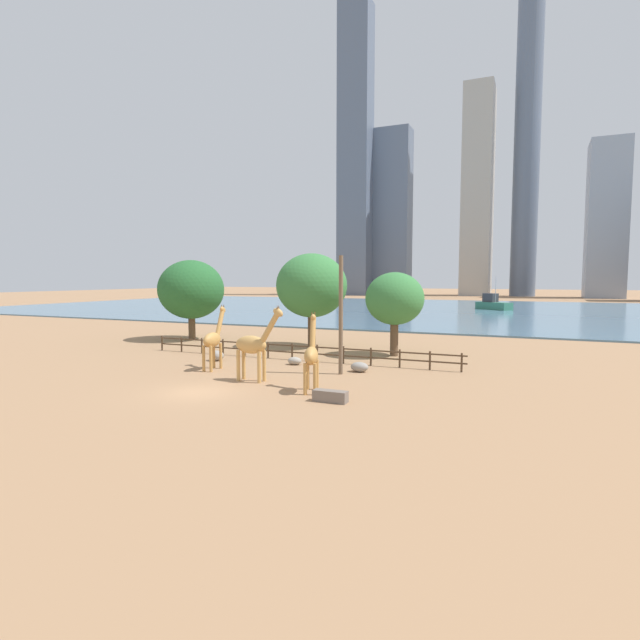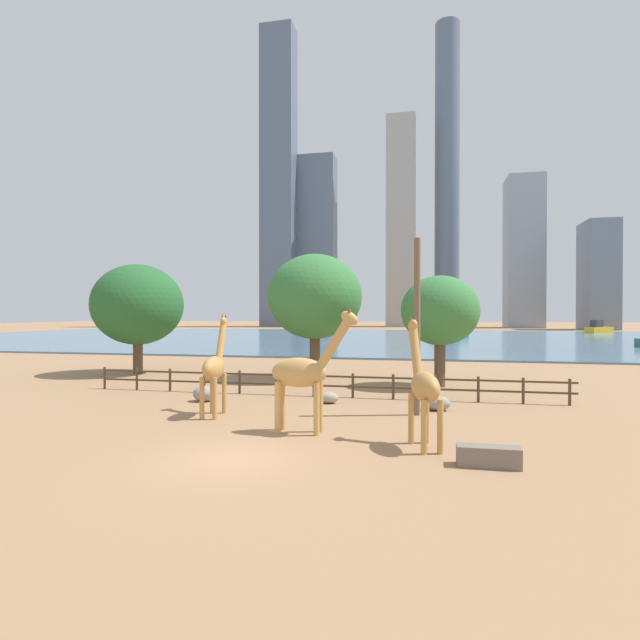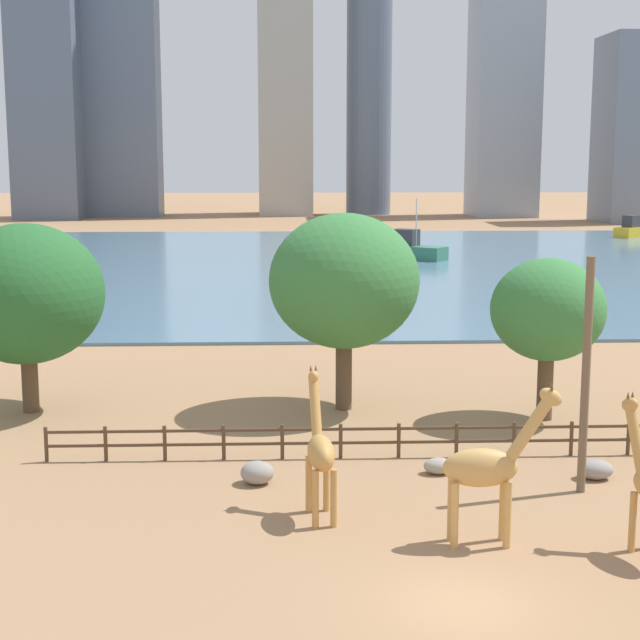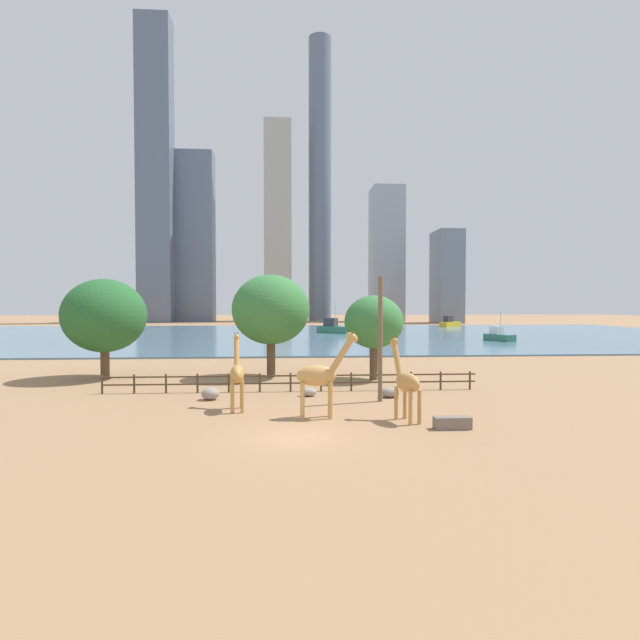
# 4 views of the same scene
# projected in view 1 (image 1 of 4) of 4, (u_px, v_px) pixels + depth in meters

# --- Properties ---
(ground_plane) EXTENTS (400.00, 400.00, 0.00)m
(ground_plane) POSITION_uv_depth(u_px,v_px,m) (444.00, 309.00, 100.90)
(ground_plane) COLOR #9E7551
(harbor_water) EXTENTS (180.00, 86.00, 0.20)m
(harbor_water) POSITION_uv_depth(u_px,v_px,m) (441.00, 310.00, 98.15)
(harbor_water) COLOR slate
(harbor_water) RESTS_ON ground
(giraffe_tall) EXTENTS (1.01, 3.01, 4.48)m
(giraffe_tall) POSITION_uv_depth(u_px,v_px,m) (213.00, 339.00, 34.52)
(giraffe_tall) COLOR #C18C47
(giraffe_tall) RESTS_ON ground
(giraffe_companion) EXTENTS (1.40, 2.73, 4.44)m
(giraffe_companion) POSITION_uv_depth(u_px,v_px,m) (311.00, 355.00, 27.80)
(giraffe_companion) COLOR #C18C47
(giraffe_companion) RESTS_ON ground
(giraffe_young) EXTENTS (3.41, 0.89, 4.74)m
(giraffe_young) POSITION_uv_depth(u_px,v_px,m) (254.00, 345.00, 30.56)
(giraffe_young) COLOR tan
(giraffe_young) RESTS_ON ground
(utility_pole) EXTENTS (0.28, 0.28, 7.82)m
(utility_pole) POSITION_uv_depth(u_px,v_px,m) (341.00, 315.00, 32.70)
(utility_pole) COLOR brown
(utility_pole) RESTS_ON ground
(boulder_near_fence) EXTENTS (1.23, 0.90, 0.67)m
(boulder_near_fence) POSITION_uv_depth(u_px,v_px,m) (360.00, 367.00, 33.79)
(boulder_near_fence) COLOR gray
(boulder_near_fence) RESTS_ON ground
(boulder_by_pole) EXTENTS (1.06, 0.76, 0.57)m
(boulder_by_pole) POSITION_uv_depth(u_px,v_px,m) (295.00, 361.00, 36.61)
(boulder_by_pole) COLOR gray
(boulder_by_pole) RESTS_ON ground
(boulder_small) EXTENTS (1.14, 1.05, 0.79)m
(boulder_small) POSITION_uv_depth(u_px,v_px,m) (217.00, 356.00, 38.38)
(boulder_small) COLOR gray
(boulder_small) RESTS_ON ground
(feeding_trough) EXTENTS (1.80, 0.60, 0.60)m
(feeding_trough) POSITION_uv_depth(u_px,v_px,m) (330.00, 396.00, 25.59)
(feeding_trough) COLOR #72665B
(feeding_trough) RESTS_ON ground
(enclosure_fence) EXTENTS (26.12, 0.14, 1.30)m
(enclosure_fence) POSITION_uv_depth(u_px,v_px,m) (293.00, 350.00, 38.75)
(enclosure_fence) COLOR #4C3826
(enclosure_fence) RESTS_ON ground
(tree_left_large) EXTENTS (4.76, 4.76, 6.83)m
(tree_left_large) POSITION_uv_depth(u_px,v_px,m) (395.00, 299.00, 40.42)
(tree_left_large) COLOR brown
(tree_left_large) RESTS_ON ground
(tree_center_broad) EXTENTS (6.49, 6.49, 8.59)m
(tree_center_broad) POSITION_uv_depth(u_px,v_px,m) (312.00, 286.00, 45.53)
(tree_center_broad) COLOR brown
(tree_center_broad) RESTS_ON ground
(tree_right_tall) EXTENTS (6.68, 6.68, 8.18)m
(tree_right_tall) POSITION_uv_depth(u_px,v_px,m) (191.00, 290.00, 51.04)
(tree_right_tall) COLOR brown
(tree_right_tall) RESTS_ON ground
(boat_tug) EXTENTS (7.24, 6.38, 6.43)m
(boat_tug) POSITION_uv_depth(u_px,v_px,m) (493.00, 304.00, 97.50)
(boat_tug) COLOR #337259
(boat_tug) RESTS_ON harbor_water
(skyline_tower_needle) EXTENTS (16.32, 8.72, 60.84)m
(skyline_tower_needle) POSITION_uv_depth(u_px,v_px,m) (388.00, 213.00, 185.87)
(skyline_tower_needle) COLOR slate
(skyline_tower_needle) RESTS_ON ground
(skyline_block_central) EXTENTS (8.51, 8.51, 105.80)m
(skyline_block_central) POSITION_uv_depth(u_px,v_px,m) (527.00, 141.00, 170.09)
(skyline_block_central) COLOR slate
(skyline_block_central) RESTS_ON ground
(skyline_block_left) EXTENTS (9.98, 14.71, 73.55)m
(skyline_block_left) POSITION_uv_depth(u_px,v_px,m) (478.00, 193.00, 177.92)
(skyline_block_left) COLOR #ADA89E
(skyline_block_left) RESTS_ON ground
(skyline_block_right) EXTENTS (11.24, 13.51, 48.92)m
(skyline_block_right) POSITION_uv_depth(u_px,v_px,m) (606.00, 220.00, 156.80)
(skyline_block_right) COLOR #939EAD
(skyline_block_right) RESTS_ON ground
(skyline_tower_short) EXTENTS (11.42, 8.50, 104.03)m
(skyline_tower_short) POSITION_uv_depth(u_px,v_px,m) (355.00, 152.00, 181.26)
(skyline_tower_short) COLOR slate
(skyline_tower_short) RESTS_ON ground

